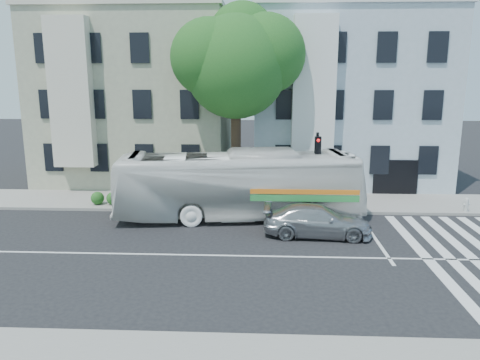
# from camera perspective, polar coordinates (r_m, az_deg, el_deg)

# --- Properties ---
(ground) EXTENTS (120.00, 120.00, 0.00)m
(ground) POSITION_cam_1_polar(r_m,az_deg,el_deg) (18.93, -1.91, -9.20)
(ground) COLOR black
(ground) RESTS_ON ground
(sidewalk_far) EXTENTS (80.00, 4.00, 0.15)m
(sidewalk_far) POSITION_cam_1_polar(r_m,az_deg,el_deg) (26.49, -0.54, -2.65)
(sidewalk_far) COLOR gray
(sidewalk_far) RESTS_ON ground
(building_left) EXTENTS (12.00, 10.00, 11.00)m
(building_left) POSITION_cam_1_polar(r_m,az_deg,el_deg) (33.64, -12.04, 9.68)
(building_left) COLOR #999A81
(building_left) RESTS_ON ground
(building_right) EXTENTS (12.00, 10.00, 11.00)m
(building_right) POSITION_cam_1_polar(r_m,az_deg,el_deg) (33.04, 12.53, 9.61)
(building_right) COLOR #A1B4BF
(building_right) RESTS_ON ground
(street_tree) EXTENTS (7.30, 5.90, 11.10)m
(street_tree) POSITION_cam_1_polar(r_m,az_deg,el_deg) (26.32, -0.36, 14.32)
(street_tree) COLOR #2D2116
(street_tree) RESTS_ON ground
(bus) EXTENTS (4.39, 12.56, 3.43)m
(bus) POSITION_cam_1_polar(r_m,az_deg,el_deg) (23.36, -0.13, -0.57)
(bus) COLOR white
(bus) RESTS_ON ground
(sedan) EXTENTS (2.21, 4.91, 1.40)m
(sedan) POSITION_cam_1_polar(r_m,az_deg,el_deg) (21.24, 9.40, -4.92)
(sedan) COLOR #AAACB1
(sedan) RESTS_ON ground
(hedge) EXTENTS (8.44, 2.94, 0.70)m
(hedge) POSITION_cam_1_polar(r_m,az_deg,el_deg) (25.62, -7.98, -2.32)
(hedge) COLOR #1F531B
(hedge) RESTS_ON sidewalk_far
(traffic_signal) EXTENTS (0.44, 0.53, 4.26)m
(traffic_signal) POSITION_cam_1_polar(r_m,az_deg,el_deg) (24.02, 9.36, 2.15)
(traffic_signal) COLOR black
(traffic_signal) RESTS_ON ground
(fire_hydrant) EXTENTS (0.43, 0.28, 0.75)m
(fire_hydrant) POSITION_cam_1_polar(r_m,az_deg,el_deg) (26.88, 25.85, -2.70)
(fire_hydrant) COLOR beige
(fire_hydrant) RESTS_ON sidewalk_far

